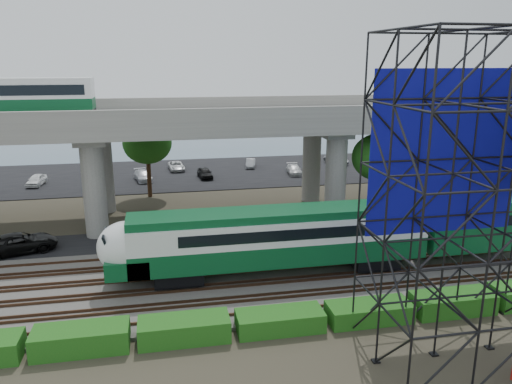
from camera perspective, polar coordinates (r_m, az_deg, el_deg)
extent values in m
plane|color=#474233|center=(30.91, -1.03, -11.66)|extent=(140.00, 140.00, 0.00)
cube|color=slate|center=(32.64, -1.66, -9.95)|extent=(90.00, 12.00, 0.20)
cube|color=black|center=(40.45, -3.64, -5.03)|extent=(90.00, 5.00, 0.08)
cube|color=black|center=(62.94, -6.44, 2.18)|extent=(90.00, 18.00, 0.08)
cube|color=#446270|center=(84.50, -7.70, 5.39)|extent=(140.00, 40.00, 0.03)
cube|color=#472D1E|center=(28.40, -0.05, -13.56)|extent=(90.00, 0.08, 0.16)
cube|color=#472D1E|center=(29.65, -0.59, -12.26)|extent=(90.00, 0.08, 0.16)
cube|color=#472D1E|center=(30.15, -0.79, -11.78)|extent=(90.00, 0.08, 0.16)
cube|color=#472D1E|center=(31.42, -1.27, -10.62)|extent=(90.00, 0.08, 0.16)
cube|color=#472D1E|center=(31.92, -1.44, -10.19)|extent=(90.00, 0.08, 0.16)
cube|color=#472D1E|center=(33.21, -1.86, -9.16)|extent=(90.00, 0.08, 0.16)
cube|color=#472D1E|center=(33.72, -2.02, -8.77)|extent=(90.00, 0.08, 0.16)
cube|color=#472D1E|center=(35.02, -2.39, -7.84)|extent=(90.00, 0.08, 0.16)
cube|color=#472D1E|center=(35.54, -2.53, -7.50)|extent=(90.00, 0.08, 0.16)
cube|color=#472D1E|center=(36.86, -2.87, -6.66)|extent=(90.00, 0.08, 0.16)
cube|color=black|center=(32.00, -8.83, -9.26)|extent=(3.00, 2.20, 0.90)
cube|color=black|center=(34.83, 13.24, -7.44)|extent=(3.00, 2.20, 0.90)
cube|color=#0A4B25|center=(32.37, 2.73, -6.60)|extent=(19.00, 3.00, 1.40)
cube|color=silver|center=(31.87, 2.76, -4.17)|extent=(19.00, 3.00, 1.50)
cube|color=#0A4B25|center=(31.55, 2.78, -2.46)|extent=(19.00, 2.60, 0.50)
cube|color=black|center=(32.09, 4.50, -3.97)|extent=(15.00, 3.06, 0.70)
ellipsoid|color=silver|center=(31.30, -14.51, -6.09)|extent=(3.60, 3.00, 3.20)
cube|color=#0A4B25|center=(31.68, -14.38, -7.86)|extent=(2.60, 3.00, 1.10)
cube|color=black|center=(31.22, -16.59, -5.31)|extent=(0.48, 2.00, 1.09)
cube|color=#0A4B25|center=(37.74, 23.91, -3.13)|extent=(8.00, 3.00, 3.40)
cube|color=#9E9B93|center=(43.80, -4.77, 8.02)|extent=(80.00, 12.00, 1.20)
cube|color=#9E9B93|center=(37.99, -3.83, 8.74)|extent=(80.00, 0.50, 1.10)
cube|color=#9E9B93|center=(49.37, -5.56, 10.12)|extent=(80.00, 0.50, 1.10)
cylinder|color=#9E9B93|center=(41.26, -18.01, 0.40)|extent=(1.80, 1.80, 8.00)
cylinder|color=#9E9B93|center=(48.04, -17.08, 2.46)|extent=(1.80, 1.80, 8.00)
cube|color=#9E9B93|center=(43.97, -17.88, 6.20)|extent=(2.40, 9.00, 0.60)
cylinder|color=#9E9B93|center=(43.50, 9.10, 1.68)|extent=(1.80, 1.80, 8.00)
cylinder|color=#9E9B93|center=(49.98, 6.37, 3.50)|extent=(1.80, 1.80, 8.00)
cube|color=#9E9B93|center=(46.08, 7.80, 7.15)|extent=(2.40, 9.00, 0.60)
cylinder|color=#9E9B93|center=(57.90, 23.68, 3.90)|extent=(1.80, 1.80, 8.00)
cube|color=#9E9B93|center=(54.58, 26.15, 6.97)|extent=(2.40, 9.00, 0.60)
cube|color=black|center=(44.84, -25.63, 8.01)|extent=(12.00, 2.50, 0.70)
cube|color=#0A4B25|center=(44.77, -25.74, 9.02)|extent=(12.00, 2.50, 0.90)
cube|color=silver|center=(44.70, -25.91, 10.42)|extent=(12.00, 2.50, 1.30)
cube|color=black|center=(44.70, -25.91, 10.48)|extent=(11.00, 2.56, 0.80)
cube|color=silver|center=(44.66, -26.02, 11.44)|extent=(12.00, 2.40, 0.30)
cube|color=#0C0E8E|center=(26.71, 20.89, 4.18)|extent=(8.10, 0.08, 8.25)
cube|color=black|center=(27.50, 22.46, -16.41)|extent=(9.36, 6.36, 0.08)
cube|color=#135314|center=(26.81, -19.35, -15.57)|extent=(4.60, 1.80, 1.20)
cube|color=#135314|center=(26.49, -8.21, -15.26)|extent=(4.60, 1.80, 1.15)
cube|color=#135314|center=(27.13, 2.75, -14.48)|extent=(4.60, 1.80, 1.03)
cube|color=#135314|center=(28.61, 12.79, -13.23)|extent=(4.60, 1.80, 1.01)
cube|color=#135314|center=(30.82, 21.53, -11.69)|extent=(4.60, 1.80, 1.12)
cylinder|color=#382314|center=(45.39, 13.77, -0.09)|extent=(0.44, 0.44, 4.80)
ellipsoid|color=#135314|center=(44.69, 14.02, 3.88)|extent=(4.94, 4.94, 4.18)
cylinder|color=#382314|center=(52.50, -12.14, 2.02)|extent=(0.44, 0.44, 4.80)
ellipsoid|color=#135314|center=(51.90, -12.33, 5.47)|extent=(4.94, 4.94, 4.18)
imported|color=black|center=(40.62, -25.37, -5.28)|extent=(5.67, 3.85, 1.44)
imported|color=white|center=(61.27, -23.80, 1.27)|extent=(1.90, 3.78, 1.24)
imported|color=#ABAEB3|center=(65.12, -18.16, 2.52)|extent=(1.90, 3.71, 1.17)
imported|color=silver|center=(59.73, -12.79, 1.83)|extent=(2.45, 4.32, 1.18)
imported|color=silver|center=(64.62, -9.10, 2.96)|extent=(2.19, 4.11, 1.10)
imported|color=black|center=(59.91, -5.86, 2.19)|extent=(1.85, 3.76, 1.23)
imported|color=#9E9FA5|center=(65.63, -0.61, 3.32)|extent=(1.87, 3.48, 1.09)
imported|color=silver|center=(61.85, 4.38, 2.58)|extent=(1.99, 4.04, 1.13)
imported|color=#9D9FA5|center=(68.72, 9.19, 3.69)|extent=(2.81, 4.46, 1.15)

